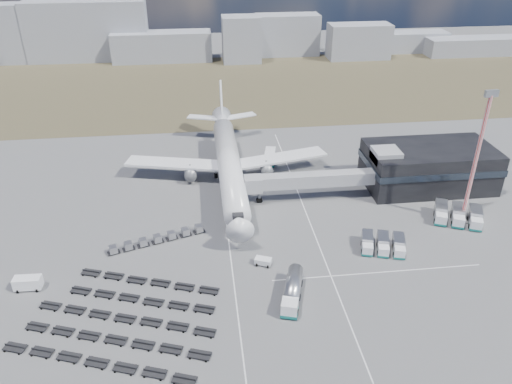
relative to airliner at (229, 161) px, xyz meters
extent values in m
plane|color=#565659|center=(0.00, -32.38, -5.29)|extent=(420.00, 420.00, 0.00)
cube|color=#473F2B|center=(0.00, 77.62, -5.29)|extent=(420.00, 90.00, 0.01)
cube|color=silver|center=(-2.00, -27.38, -5.29)|extent=(0.25, 110.00, 0.01)
cube|color=silver|center=(16.00, -27.38, -5.29)|extent=(0.25, 110.00, 0.01)
cube|color=silver|center=(25.00, -40.38, -5.29)|extent=(40.00, 0.25, 0.01)
cube|color=black|center=(48.00, -8.38, -0.29)|extent=(30.00, 16.00, 10.00)
cube|color=#262D38|center=(48.00, -8.38, 0.91)|extent=(30.40, 16.40, 1.60)
cube|color=#939399|center=(36.00, -10.38, 4.21)|extent=(6.00, 6.00, 3.00)
cube|color=#939399|center=(18.10, -11.88, -0.19)|extent=(29.80, 3.00, 3.00)
cube|color=#939399|center=(4.70, -12.38, -0.19)|extent=(4.00, 3.60, 3.40)
cylinder|color=slate|center=(6.20, -11.88, -2.74)|extent=(0.70, 0.70, 5.10)
cylinder|color=black|center=(6.20, -11.88, -4.84)|extent=(1.40, 0.90, 1.40)
cylinder|color=white|center=(0.00, -2.38, 0.01)|extent=(5.60, 48.00, 5.60)
cone|color=white|center=(0.00, -28.88, 0.01)|extent=(5.60, 5.00, 5.60)
cone|color=white|center=(0.00, 25.62, 0.81)|extent=(5.60, 8.00, 5.60)
cube|color=black|center=(0.00, -26.88, 0.81)|extent=(2.20, 2.00, 0.80)
cube|color=white|center=(-13.00, 2.62, -1.19)|extent=(25.59, 11.38, 0.50)
cube|color=white|center=(13.00, 2.62, -1.19)|extent=(25.59, 11.38, 0.50)
cylinder|color=slate|center=(-9.50, 0.62, -2.89)|extent=(3.00, 5.00, 3.00)
cylinder|color=slate|center=(9.50, 0.62, -2.89)|extent=(3.00, 5.00, 3.00)
cube|color=white|center=(-5.50, 27.62, 1.21)|extent=(9.49, 5.63, 0.35)
cube|color=white|center=(5.50, 27.62, 1.21)|extent=(9.49, 5.63, 0.35)
cube|color=white|center=(0.00, 28.62, 6.51)|extent=(0.50, 9.06, 11.45)
cylinder|color=slate|center=(0.00, -23.38, -4.04)|extent=(0.50, 0.50, 2.50)
cylinder|color=slate|center=(-3.20, 1.62, -4.04)|extent=(0.60, 0.60, 2.50)
cylinder|color=slate|center=(3.20, 1.62, -4.04)|extent=(0.60, 0.60, 2.50)
cylinder|color=black|center=(0.00, -23.38, -4.79)|extent=(0.50, 1.20, 1.20)
cube|color=#9497A2|center=(-87.32, 125.41, 7.18)|extent=(30.62, 12.00, 24.94)
cube|color=#9497A2|center=(-54.12, 124.98, 7.53)|extent=(52.97, 12.00, 25.63)
cube|color=#9497A2|center=(-21.41, 119.49, 1.10)|extent=(44.03, 12.00, 12.79)
cube|color=#9497A2|center=(13.89, 114.19, 4.57)|extent=(16.84, 12.00, 19.72)
cube|color=#9497A2|center=(36.34, 124.63, 3.82)|extent=(29.17, 12.00, 18.23)
cube|color=#9497A2|center=(67.65, 113.88, 2.34)|extent=(27.87, 12.00, 15.26)
cube|color=#9497A2|center=(97.42, 124.13, -0.74)|extent=(33.60, 12.00, 9.11)
cube|color=#9497A2|center=(128.14, 113.94, -1.34)|extent=(54.14, 12.00, 7.91)
cube|color=white|center=(6.54, -49.53, -3.68)|extent=(3.33, 3.33, 2.56)
cube|color=#126761|center=(6.54, -49.53, -4.68)|extent=(3.46, 3.46, 0.56)
cylinder|color=#A6A6AA|center=(8.11, -44.31, -3.18)|extent=(5.07, 8.79, 2.78)
cube|color=slate|center=(8.11, -44.31, -4.46)|extent=(4.96, 8.76, 0.39)
cylinder|color=black|center=(7.63, -45.91, -4.74)|extent=(3.12, 2.00, 1.22)
cube|color=white|center=(4.00, -35.45, -4.58)|extent=(3.54, 2.80, 1.42)
cube|color=white|center=(-38.41, -37.50, -4.04)|extent=(4.82, 2.32, 2.50)
cube|color=white|center=(11.59, 8.54, -3.51)|extent=(4.01, 7.09, 3.11)
cube|color=#126761|center=(11.59, 8.54, -4.79)|extent=(4.14, 7.22, 0.50)
cube|color=white|center=(24.68, -34.61, -4.12)|extent=(2.54, 2.48, 1.98)
cube|color=#126761|center=(24.68, -34.61, -4.89)|extent=(2.65, 2.59, 0.40)
cube|color=#A6A6AA|center=(25.56, -31.59, -3.76)|extent=(3.23, 4.58, 2.34)
cube|color=white|center=(27.61, -35.47, -4.12)|extent=(2.54, 2.48, 1.98)
cube|color=#126761|center=(27.61, -35.47, -4.89)|extent=(2.65, 2.59, 0.40)
cube|color=#A6A6AA|center=(28.49, -32.44, -3.76)|extent=(3.23, 4.58, 2.34)
cube|color=white|center=(30.55, -36.32, -4.12)|extent=(2.54, 2.48, 1.98)
cube|color=#126761|center=(30.55, -36.32, -4.89)|extent=(2.65, 2.59, 0.40)
cube|color=#A6A6AA|center=(31.43, -33.30, -3.76)|extent=(3.23, 4.58, 2.34)
cube|color=white|center=(43.70, -25.97, -3.94)|extent=(3.10, 3.04, 2.28)
cube|color=#126761|center=(43.70, -25.97, -4.83)|extent=(3.23, 3.18, 0.47)
cube|color=#A6A6AA|center=(45.15, -22.65, -3.53)|extent=(4.18, 5.36, 2.69)
cube|color=white|center=(46.93, -27.38, -3.94)|extent=(3.10, 3.04, 2.28)
cube|color=#126761|center=(46.93, -27.38, -4.83)|extent=(3.23, 3.18, 0.47)
cube|color=#A6A6AA|center=(48.38, -24.05, -3.53)|extent=(4.18, 5.36, 2.69)
cube|color=white|center=(50.16, -28.79, -3.94)|extent=(3.10, 3.04, 2.28)
cube|color=#126761|center=(50.16, -28.79, -4.83)|extent=(3.23, 3.18, 0.47)
cube|color=#A6A6AA|center=(51.61, -25.46, -3.53)|extent=(4.18, 5.36, 2.69)
cube|color=black|center=(-24.78, -28.49, -5.01)|extent=(2.74, 2.15, 0.17)
cube|color=#A6A6AA|center=(-24.78, -28.49, -4.23)|extent=(1.86, 1.86, 1.38)
cube|color=black|center=(-21.98, -27.57, -5.01)|extent=(2.74, 2.15, 0.17)
cube|color=#A6A6AA|center=(-21.98, -27.57, -4.23)|extent=(1.86, 1.86, 1.38)
cube|color=black|center=(-19.17, -26.65, -5.01)|extent=(2.74, 2.15, 0.17)
cube|color=#A6A6AA|center=(-19.17, -26.65, -4.23)|extent=(1.86, 1.86, 1.38)
cube|color=black|center=(-16.36, -25.73, -5.01)|extent=(2.74, 2.15, 0.17)
cube|color=#A6A6AA|center=(-16.36, -25.73, -4.23)|extent=(1.86, 1.86, 1.38)
cube|color=black|center=(-13.56, -24.81, -5.01)|extent=(2.74, 2.15, 0.17)
cube|color=#A6A6AA|center=(-13.56, -24.81, -4.23)|extent=(1.86, 1.86, 1.38)
cube|color=black|center=(-10.75, -23.89, -5.01)|extent=(2.74, 2.15, 0.17)
cube|color=#A6A6AA|center=(-10.75, -23.89, -4.23)|extent=(1.86, 1.86, 1.38)
cube|color=black|center=(-7.95, -22.97, -5.01)|extent=(2.74, 2.15, 0.17)
cube|color=#A6A6AA|center=(-7.95, -22.97, -4.23)|extent=(1.86, 1.86, 1.38)
cube|color=black|center=(-23.68, -56.43, -4.88)|extent=(30.76, 12.20, 0.82)
cube|color=black|center=(-22.09, -51.90, -4.88)|extent=(30.76, 12.20, 0.82)
cube|color=black|center=(-20.50, -47.37, -4.88)|extent=(30.76, 12.20, 0.82)
cube|color=black|center=(-18.92, -42.84, -4.88)|extent=(26.45, 10.69, 0.82)
cube|color=black|center=(-17.33, -38.31, -4.88)|extent=(26.45, 10.69, 0.82)
cylinder|color=red|center=(48.80, -25.43, 8.93)|extent=(0.80, 0.80, 28.44)
cube|color=slate|center=(48.80, -25.43, 23.49)|extent=(2.77, 0.88, 1.37)
cube|color=#565659|center=(48.80, -25.43, -5.12)|extent=(2.28, 2.28, 0.34)
camera|label=1|loc=(-6.38, -111.02, 53.25)|focal=35.00mm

